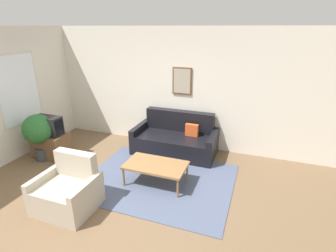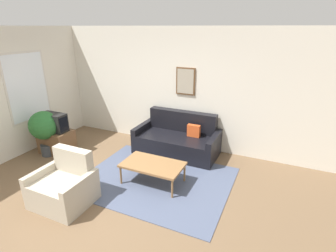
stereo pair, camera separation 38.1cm
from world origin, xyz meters
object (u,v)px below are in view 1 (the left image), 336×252
Objects in this scene: armchair at (68,192)px; potted_plant_tall at (38,131)px; couch at (176,140)px; coffee_table at (156,166)px; tv at (48,125)px.

armchair is 0.87× the size of potted_plant_tall.
couch is at bearing 27.11° from potted_plant_tall.
tv is (-2.56, 0.21, 0.36)m from coffee_table.
coffee_table is at bearing -0.53° from potted_plant_tall.
couch is 1.81× the size of potted_plant_tall.
armchair is at bearing -40.37° from tv.
couch is 2.91m from potted_plant_tall.
coffee_table is at bearing -4.80° from tv.
couch is 1.34m from coffee_table.
couch is 3.02× the size of tv.
tv reaches higher than armchair.
armchair is at bearing -34.48° from potted_plant_tall.
coffee_table is 1.24× the size of armchair.
potted_plant_tall is (-0.09, -0.19, -0.07)m from tv.
potted_plant_tall is (-2.64, 0.02, 0.29)m from coffee_table.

